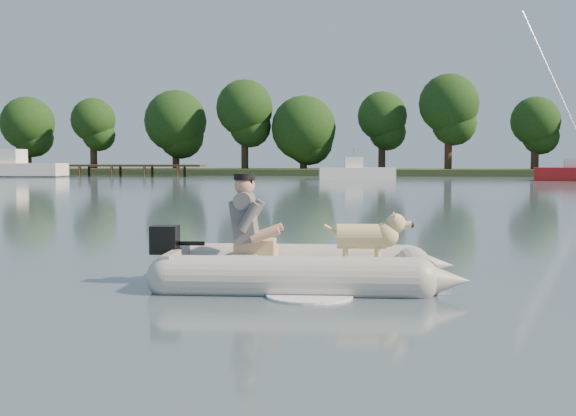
% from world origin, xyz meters
% --- Properties ---
extents(water, '(160.00, 160.00, 0.00)m').
position_xyz_m(water, '(0.00, 0.00, 0.00)').
color(water, slate).
rests_on(water, ground).
extents(shore_bank, '(160.00, 12.00, 0.70)m').
position_xyz_m(shore_bank, '(0.00, 62.00, 0.25)').
color(shore_bank, '#47512D').
rests_on(shore_bank, water).
extents(dock, '(18.00, 2.00, 1.04)m').
position_xyz_m(dock, '(-26.00, 52.00, 0.52)').
color(dock, '#4C331E').
rests_on(dock, water).
extents(treeline, '(84.66, 7.35, 9.27)m').
position_xyz_m(treeline, '(5.75, 61.07, 5.30)').
color(treeline, '#332316').
rests_on(treeline, shore_bank).
extents(dinghy, '(4.79, 3.52, 1.34)m').
position_xyz_m(dinghy, '(0.54, 0.61, 0.57)').
color(dinghy, '#ACACA7').
rests_on(dinghy, water).
extents(man, '(0.77, 0.68, 1.04)m').
position_xyz_m(man, '(-0.14, 0.58, 0.75)').
color(man, '#595A5D').
rests_on(man, dinghy).
extents(dog, '(0.93, 0.43, 0.60)m').
position_xyz_m(dog, '(1.16, 0.74, 0.50)').
color(dog, tan).
rests_on(dog, dinghy).
extents(outboard_motor, '(0.43, 0.33, 0.76)m').
position_xyz_m(outboard_motor, '(-1.05, 0.42, 0.30)').
color(outboard_motor, black).
rests_on(outboard_motor, dinghy).
extents(cabin_cruiser, '(9.23, 4.25, 2.76)m').
position_xyz_m(cabin_cruiser, '(-32.18, 47.49, 1.17)').
color(cabin_cruiser, white).
rests_on(cabin_cruiser, water).
extents(motorboat, '(6.00, 3.18, 2.41)m').
position_xyz_m(motorboat, '(-3.23, 45.54, 1.10)').
color(motorboat, white).
rests_on(motorboat, water).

